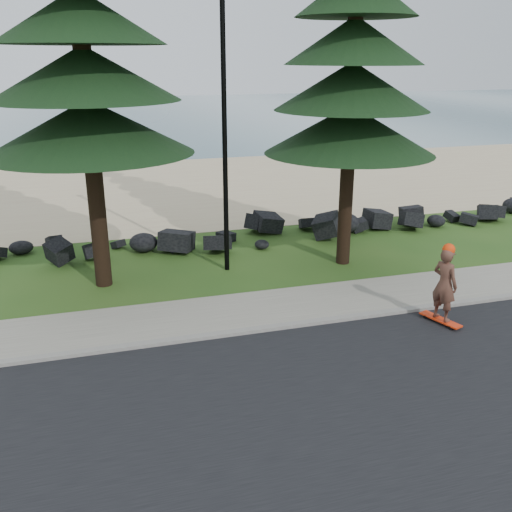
{
  "coord_description": "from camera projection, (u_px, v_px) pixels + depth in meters",
  "views": [
    {
      "loc": [
        -3.53,
        -12.04,
        5.92
      ],
      "look_at": [
        -0.04,
        0.0,
        1.5
      ],
      "focal_mm": 40.0,
      "sensor_mm": 36.0,
      "label": 1
    }
  ],
  "objects": [
    {
      "name": "ground",
      "position": [
        258.0,
        314.0,
        13.8
      ],
      "size": [
        160.0,
        160.0,
        0.0
      ],
      "primitive_type": "plane",
      "color": "#254C17",
      "rests_on": "ground"
    },
    {
      "name": "road",
      "position": [
        332.0,
        422.0,
        9.72
      ],
      "size": [
        160.0,
        7.0,
        0.02
      ],
      "primitive_type": "cube",
      "color": "black",
      "rests_on": "ground"
    },
    {
      "name": "kerb",
      "position": [
        269.0,
        328.0,
        12.97
      ],
      "size": [
        160.0,
        0.2,
        0.1
      ],
      "primitive_type": "cube",
      "color": "gray",
      "rests_on": "ground"
    },
    {
      "name": "sidewalk",
      "position": [
        255.0,
        309.0,
        13.97
      ],
      "size": [
        160.0,
        2.0,
        0.08
      ],
      "primitive_type": "cube",
      "color": "gray",
      "rests_on": "ground"
    },
    {
      "name": "beach_sand",
      "position": [
        172.0,
        188.0,
        26.93
      ],
      "size": [
        160.0,
        15.0,
        0.01
      ],
      "primitive_type": "cube",
      "color": "tan",
      "rests_on": "ground"
    },
    {
      "name": "ocean",
      "position": [
        122.0,
        115.0,
        60.0
      ],
      "size": [
        160.0,
        58.0,
        0.01
      ],
      "primitive_type": "cube",
      "color": "#365D68",
      "rests_on": "ground"
    },
    {
      "name": "seawall_boulders",
      "position": [
        210.0,
        245.0,
        18.87
      ],
      "size": [
        60.0,
        2.4,
        1.1
      ],
      "primitive_type": null,
      "color": "black",
      "rests_on": "ground"
    },
    {
      "name": "lamp_post",
      "position": [
        224.0,
        126.0,
        15.32
      ],
      "size": [
        0.25,
        0.14,
        8.14
      ],
      "color": "black",
      "rests_on": "ground"
    },
    {
      "name": "skateboarder",
      "position": [
        445.0,
        285.0,
        13.0
      ],
      "size": [
        0.6,
        1.07,
        1.95
      ],
      "rotation": [
        0.0,
        0.0,
        1.9
      ],
      "color": "red",
      "rests_on": "ground"
    }
  ]
}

